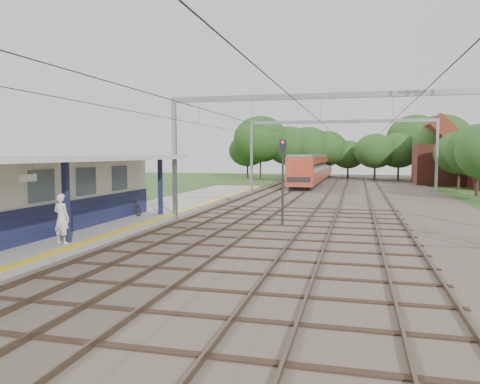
% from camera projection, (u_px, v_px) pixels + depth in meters
% --- Properties ---
extents(ground, '(160.00, 160.00, 0.00)m').
position_uv_depth(ground, '(134.00, 315.00, 11.16)').
color(ground, '#2D4C1E').
rests_on(ground, ground).
extents(ballast_bed, '(18.00, 90.00, 0.10)m').
position_uv_depth(ballast_bed, '(343.00, 199.00, 39.19)').
color(ballast_bed, '#473D33').
rests_on(ballast_bed, ground).
extents(platform, '(5.00, 52.00, 0.35)m').
position_uv_depth(platform, '(127.00, 219.00, 26.50)').
color(platform, gray).
rests_on(platform, ground).
extents(yellow_stripe, '(0.45, 52.00, 0.01)m').
position_uv_depth(yellow_stripe, '(164.00, 217.00, 25.94)').
color(yellow_stripe, yellow).
rests_on(yellow_stripe, platform).
extents(station_building, '(3.41, 18.00, 3.40)m').
position_uv_depth(station_building, '(19.00, 196.00, 19.92)').
color(station_building, beige).
rests_on(station_building, platform).
extents(canopy, '(6.40, 20.00, 3.44)m').
position_uv_depth(canopy, '(23.00, 159.00, 18.55)').
color(canopy, '#13173E').
rests_on(canopy, platform).
extents(rail_tracks, '(11.80, 88.00, 0.15)m').
position_uv_depth(rail_tracks, '(313.00, 197.00, 39.79)').
color(rail_tracks, brown).
rests_on(rail_tracks, ballast_bed).
extents(catenary_system, '(17.22, 88.00, 7.00)m').
position_uv_depth(catenary_system, '(334.00, 131.00, 34.33)').
color(catenary_system, gray).
rests_on(catenary_system, ground).
extents(tree_band, '(31.72, 30.88, 8.82)m').
position_uv_depth(tree_band, '(348.00, 146.00, 65.05)').
color(tree_band, '#382619').
rests_on(tree_band, ground).
extents(house_far, '(8.00, 6.12, 8.66)m').
position_uv_depth(house_far, '(449.00, 159.00, 57.28)').
color(house_far, brown).
rests_on(house_far, ground).
extents(person, '(0.81, 0.62, 1.98)m').
position_uv_depth(person, '(61.00, 218.00, 18.14)').
color(person, white).
rests_on(person, platform).
extents(bicycle, '(1.65, 1.20, 0.98)m').
position_uv_depth(bicycle, '(133.00, 207.00, 26.43)').
color(bicycle, black).
rests_on(bicycle, platform).
extents(train, '(2.79, 34.74, 3.67)m').
position_uv_depth(train, '(314.00, 167.00, 62.97)').
color(train, black).
rests_on(train, ballast_bed).
extents(signal_post, '(0.35, 0.30, 4.58)m').
position_uv_depth(signal_post, '(283.00, 171.00, 24.30)').
color(signal_post, black).
rests_on(signal_post, ground).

